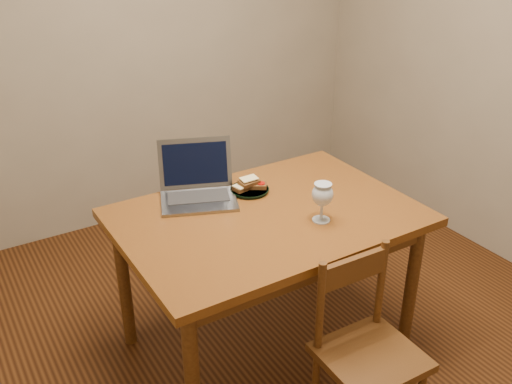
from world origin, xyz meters
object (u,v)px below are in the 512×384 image
chair (368,344)px  laptop (197,183)px  milk_glass (322,202)px  plate (250,190)px  table (267,230)px

chair → laptop: size_ratio=0.92×
milk_glass → laptop: size_ratio=0.41×
plate → milk_glass: milk_glass is taller
milk_glass → plate: bearing=106.4°
plate → laptop: (-0.23, 0.09, 0.06)m
milk_glass → table: bearing=132.5°
table → milk_glass: milk_glass is taller
table → laptop: bearing=120.2°
chair → laptop: (-0.25, 0.94, 0.37)m
plate → laptop: laptop is taller
table → milk_glass: 0.30m
laptop → plate: bearing=-0.3°
table → milk_glass: bearing=-47.5°
table → chair: 0.67m
laptop → chair: bearing=-53.3°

